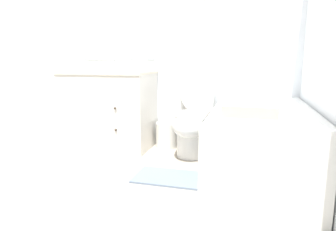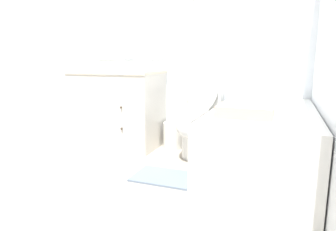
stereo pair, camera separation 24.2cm
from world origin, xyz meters
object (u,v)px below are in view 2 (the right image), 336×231
at_px(vanity_cabinet, 118,108).
at_px(soap_dispenser, 150,66).
at_px(bath_towel_folded, 245,111).
at_px(bath_mat, 169,178).
at_px(toilet, 198,118).
at_px(tissue_box, 138,67).
at_px(hand_towel_folded, 85,67).
at_px(sink_faucet, 126,67).
at_px(wastebasket, 174,135).
at_px(bathtub, 262,145).

bearing_deg(vanity_cabinet, soap_dispenser, 9.78).
height_order(bath_towel_folded, bath_mat, bath_towel_folded).
xyz_separation_m(toilet, tissue_box, (-0.69, 0.08, 0.48)).
bearing_deg(toilet, hand_towel_folded, -177.13).
xyz_separation_m(sink_faucet, wastebasket, (0.60, -0.06, -0.72)).
distance_m(vanity_cabinet, tissue_box, 0.51).
height_order(sink_faucet, bath_mat, sink_faucet).
bearing_deg(sink_faucet, vanity_cabinet, -90.00).
bearing_deg(wastebasket, toilet, -30.50).
distance_m(sink_faucet, bath_towel_folded, 1.81).
relative_size(soap_dispenser, bath_mat, 0.23).
distance_m(vanity_cabinet, bathtub, 1.63).
xyz_separation_m(sink_faucet, bath_mat, (0.87, -0.91, -0.85)).
distance_m(hand_towel_folded, bath_towel_folded, 1.94).
bearing_deg(soap_dispenser, tissue_box, -159.45).
xyz_separation_m(tissue_box, soap_dispenser, (0.12, 0.04, 0.01)).
height_order(toilet, soap_dispenser, soap_dispenser).
bearing_deg(wastebasket, hand_towel_folded, -164.63).
distance_m(tissue_box, bath_towel_folded, 1.52).
bearing_deg(bathtub, sink_faucet, 156.94).
height_order(vanity_cabinet, sink_faucet, sink_faucet).
distance_m(sink_faucet, wastebasket, 0.94).
height_order(soap_dispenser, bath_mat, soap_dispenser).
bearing_deg(bath_towel_folded, soap_dispenser, 140.18).
height_order(bathtub, hand_towel_folded, hand_towel_folded).
bearing_deg(bath_mat, bath_towel_folded, -13.48).
xyz_separation_m(soap_dispenser, bath_mat, (0.51, -0.77, -0.87)).
xyz_separation_m(sink_faucet, hand_towel_folded, (-0.32, -0.32, 0.01)).
relative_size(vanity_cabinet, wastebasket, 3.46).
relative_size(vanity_cabinet, bath_mat, 1.66).
bearing_deg(bathtub, bath_towel_folded, -104.71).
height_order(sink_faucet, wastebasket, sink_faucet).
xyz_separation_m(vanity_cabinet, hand_towel_folded, (-0.32, -0.13, 0.44)).
xyz_separation_m(soap_dispenser, hand_towel_folded, (-0.68, -0.19, -0.01)).
xyz_separation_m(wastebasket, tissue_box, (-0.36, -0.11, 0.73)).
relative_size(vanity_cabinet, toilet, 1.04).
bearing_deg(toilet, wastebasket, 149.50).
xyz_separation_m(sink_faucet, bathtub, (1.56, -0.66, -0.57)).
bearing_deg(vanity_cabinet, toilet, -3.86).
height_order(sink_faucet, bath_towel_folded, sink_faucet).
height_order(vanity_cabinet, bath_towel_folded, vanity_cabinet).
distance_m(bathtub, hand_towel_folded, 2.00).
relative_size(wastebasket, hand_towel_folded, 1.25).
bearing_deg(vanity_cabinet, tissue_box, 4.32).
bearing_deg(bath_towel_folded, sink_faucet, 144.35).
relative_size(vanity_cabinet, bath_towel_folded, 2.63).
bearing_deg(bathtub, wastebasket, 147.88).
distance_m(bathtub, soap_dispenser, 1.44).
bearing_deg(bathtub, vanity_cabinet, 163.21).
xyz_separation_m(vanity_cabinet, bath_mat, (0.87, -0.71, -0.41)).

